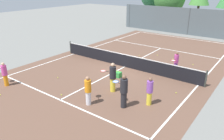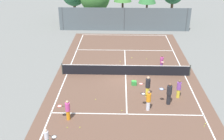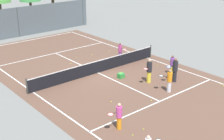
{
  "view_description": "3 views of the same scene",
  "coord_description": "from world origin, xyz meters",
  "px_view_note": "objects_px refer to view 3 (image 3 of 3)",
  "views": [
    {
      "loc": [
        8.58,
        -13.18,
        5.96
      ],
      "look_at": [
        1.24,
        -3.3,
        1.08
      ],
      "focal_mm": 35.22,
      "sensor_mm": 36.0,
      "label": 1
    },
    {
      "loc": [
        -0.57,
        -22.85,
        11.26
      ],
      "look_at": [
        -1.25,
        -0.71,
        0.83
      ],
      "focal_mm": 43.78,
      "sensor_mm": 36.0,
      "label": 2
    },
    {
      "loc": [
        -13.8,
        -18.07,
        9.05
      ],
      "look_at": [
        -0.28,
        -2.04,
        0.91
      ],
      "focal_mm": 50.48,
      "sensor_mm": 36.0,
      "label": 3
    }
  ],
  "objects_px": {
    "tennis_ball_7": "(221,84)",
    "tennis_ball_9": "(223,86)",
    "tennis_ball_2": "(109,51)",
    "player_0": "(120,51)",
    "tennis_ball_10": "(71,64)",
    "tennis_ball_6": "(144,129)",
    "tennis_ball_0": "(76,57)",
    "tennis_ball_5": "(157,65)",
    "player_3": "(119,116)",
    "player_2": "(149,71)",
    "tennis_ball_4": "(111,102)",
    "tennis_ball_3": "(151,100)",
    "tennis_ball_1": "(92,55)",
    "player_6": "(169,80)",
    "ball_crate": "(121,76)",
    "tennis_ball_8": "(133,135)",
    "player_1": "(175,70)",
    "player_5": "(172,65)"
  },
  "relations": [
    {
      "from": "tennis_ball_4",
      "to": "tennis_ball_6",
      "type": "distance_m",
      "value": 3.65
    },
    {
      "from": "tennis_ball_8",
      "to": "tennis_ball_10",
      "type": "height_order",
      "value": "same"
    },
    {
      "from": "tennis_ball_8",
      "to": "ball_crate",
      "type": "bearing_deg",
      "value": 52.8
    },
    {
      "from": "player_2",
      "to": "ball_crate",
      "type": "bearing_deg",
      "value": 116.84
    },
    {
      "from": "player_6",
      "to": "tennis_ball_3",
      "type": "distance_m",
      "value": 2.08
    },
    {
      "from": "ball_crate",
      "to": "tennis_ball_0",
      "type": "distance_m",
      "value": 6.02
    },
    {
      "from": "player_0",
      "to": "ball_crate",
      "type": "height_order",
      "value": "player_0"
    },
    {
      "from": "tennis_ball_7",
      "to": "tennis_ball_10",
      "type": "relative_size",
      "value": 1.0
    },
    {
      "from": "ball_crate",
      "to": "tennis_ball_2",
      "type": "height_order",
      "value": "ball_crate"
    },
    {
      "from": "tennis_ball_6",
      "to": "tennis_ball_4",
      "type": "bearing_deg",
      "value": 78.14
    },
    {
      "from": "tennis_ball_0",
      "to": "tennis_ball_1",
      "type": "distance_m",
      "value": 1.59
    },
    {
      "from": "player_2",
      "to": "tennis_ball_5",
      "type": "relative_size",
      "value": 26.87
    },
    {
      "from": "tennis_ball_2",
      "to": "tennis_ball_5",
      "type": "xyz_separation_m",
      "value": [
        0.73,
        -5.37,
        0.0
      ]
    },
    {
      "from": "player_2",
      "to": "tennis_ball_1",
      "type": "bearing_deg",
      "value": 85.36
    },
    {
      "from": "tennis_ball_1",
      "to": "player_3",
      "type": "bearing_deg",
      "value": -120.22
    },
    {
      "from": "tennis_ball_9",
      "to": "tennis_ball_0",
      "type": "bearing_deg",
      "value": 110.68
    },
    {
      "from": "player_0",
      "to": "tennis_ball_3",
      "type": "distance_m",
      "value": 8.28
    },
    {
      "from": "tennis_ball_4",
      "to": "player_2",
      "type": "bearing_deg",
      "value": 9.35
    },
    {
      "from": "player_6",
      "to": "player_3",
      "type": "bearing_deg",
      "value": -166.51
    },
    {
      "from": "player_1",
      "to": "tennis_ball_2",
      "type": "bearing_deg",
      "value": 83.98
    },
    {
      "from": "tennis_ball_0",
      "to": "tennis_ball_6",
      "type": "bearing_deg",
      "value": -107.72
    },
    {
      "from": "player_6",
      "to": "tennis_ball_2",
      "type": "xyz_separation_m",
      "value": [
        2.52,
        9.31,
        -0.79
      ]
    },
    {
      "from": "tennis_ball_6",
      "to": "tennis_ball_10",
      "type": "height_order",
      "value": "same"
    },
    {
      "from": "player_5",
      "to": "tennis_ball_3",
      "type": "bearing_deg",
      "value": -155.14
    },
    {
      "from": "tennis_ball_7",
      "to": "tennis_ball_8",
      "type": "distance_m",
      "value": 9.37
    },
    {
      "from": "player_6",
      "to": "tennis_ball_9",
      "type": "height_order",
      "value": "player_6"
    },
    {
      "from": "ball_crate",
      "to": "tennis_ball_3",
      "type": "relative_size",
      "value": 6.61
    },
    {
      "from": "player_3",
      "to": "tennis_ball_0",
      "type": "bearing_deg",
      "value": 66.75
    },
    {
      "from": "tennis_ball_3",
      "to": "tennis_ball_6",
      "type": "height_order",
      "value": "same"
    },
    {
      "from": "player_0",
      "to": "player_2",
      "type": "bearing_deg",
      "value": -109.36
    },
    {
      "from": "tennis_ball_0",
      "to": "tennis_ball_10",
      "type": "bearing_deg",
      "value": -139.46
    },
    {
      "from": "tennis_ball_6",
      "to": "tennis_ball_0",
      "type": "bearing_deg",
      "value": 72.28
    },
    {
      "from": "player_5",
      "to": "tennis_ball_2",
      "type": "distance_m",
      "value": 7.48
    },
    {
      "from": "player_6",
      "to": "tennis_ball_7",
      "type": "relative_size",
      "value": 24.24
    },
    {
      "from": "tennis_ball_2",
      "to": "player_0",
      "type": "bearing_deg",
      "value": -104.97
    },
    {
      "from": "ball_crate",
      "to": "tennis_ball_5",
      "type": "bearing_deg",
      "value": 0.83
    },
    {
      "from": "player_2",
      "to": "tennis_ball_4",
      "type": "height_order",
      "value": "player_2"
    },
    {
      "from": "tennis_ball_7",
      "to": "tennis_ball_9",
      "type": "distance_m",
      "value": 0.32
    },
    {
      "from": "tennis_ball_3",
      "to": "player_3",
      "type": "bearing_deg",
      "value": -162.84
    },
    {
      "from": "ball_crate",
      "to": "tennis_ball_4",
      "type": "relative_size",
      "value": 6.61
    },
    {
      "from": "player_0",
      "to": "tennis_ball_10",
      "type": "distance_m",
      "value": 4.4
    },
    {
      "from": "tennis_ball_6",
      "to": "tennis_ball_8",
      "type": "height_order",
      "value": "same"
    },
    {
      "from": "player_2",
      "to": "tennis_ball_6",
      "type": "xyz_separation_m",
      "value": [
        -4.84,
        -4.25,
        -0.88
      ]
    },
    {
      "from": "tennis_ball_5",
      "to": "tennis_ball_7",
      "type": "bearing_deg",
      "value": -84.54
    },
    {
      "from": "player_6",
      "to": "tennis_ball_3",
      "type": "height_order",
      "value": "player_6"
    },
    {
      "from": "player_6",
      "to": "tennis_ball_2",
      "type": "height_order",
      "value": "player_6"
    },
    {
      "from": "player_6",
      "to": "tennis_ball_1",
      "type": "distance_m",
      "value": 9.7
    },
    {
      "from": "tennis_ball_6",
      "to": "tennis_ball_8",
      "type": "xyz_separation_m",
      "value": [
        -0.84,
        -0.04,
        0.0
      ]
    },
    {
      "from": "player_0",
      "to": "tennis_ball_0",
      "type": "height_order",
      "value": "player_0"
    },
    {
      "from": "tennis_ball_4",
      "to": "tennis_ball_10",
      "type": "distance_m",
      "value": 7.8
    }
  ]
}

